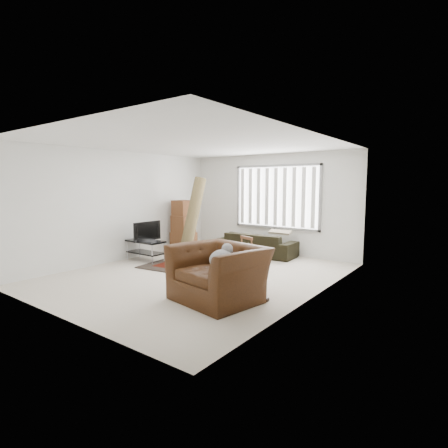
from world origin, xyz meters
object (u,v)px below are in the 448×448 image
object	(u,v)px
sofa	(257,241)
armchair	(219,269)
moving_boxes	(183,228)
side_chair	(240,253)
tv_stand	(145,246)

from	to	relation	value
sofa	armchair	xyz separation A→B (m)	(1.38, -3.49, 0.12)
moving_boxes	side_chair	distance (m)	2.84
tv_stand	armchair	distance (m)	3.50
armchair	side_chair	bearing A→B (deg)	123.45
moving_boxes	side_chair	size ratio (longest dim) A/B	1.88
tv_stand	side_chair	bearing A→B (deg)	10.35
moving_boxes	armchair	size ratio (longest dim) A/B	0.91
armchair	sofa	bearing A→B (deg)	122.04
tv_stand	sofa	distance (m)	2.91
moving_boxes	sofa	world-z (taller)	moving_boxes
sofa	moving_boxes	bearing A→B (deg)	16.71
tv_stand	side_chair	size ratio (longest dim) A/B	1.33
side_chair	armchair	bearing A→B (deg)	-48.21
moving_boxes	armchair	distance (m)	4.36
tv_stand	sofa	world-z (taller)	sofa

